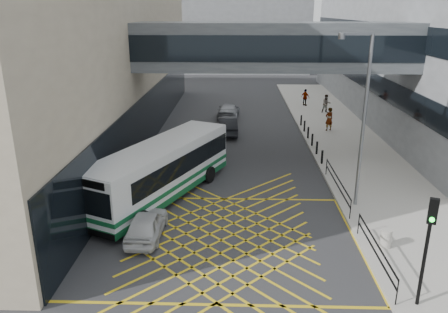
# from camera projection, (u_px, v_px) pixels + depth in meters

# --- Properties ---
(ground) EXTENTS (120.00, 120.00, 0.00)m
(ground) POSITION_uv_depth(u_px,v_px,m) (221.00, 240.00, 19.46)
(ground) COLOR #333335
(building_far) EXTENTS (28.00, 16.00, 18.00)m
(building_far) POSITION_uv_depth(u_px,v_px,m) (222.00, 14.00, 73.47)
(building_far) COLOR gray
(building_far) RESTS_ON ground
(skybridge) EXTENTS (20.00, 4.10, 3.00)m
(skybridge) POSITION_uv_depth(u_px,v_px,m) (274.00, 46.00, 28.34)
(skybridge) COLOR #4B5056
(skybridge) RESTS_ON ground
(pavement) EXTENTS (6.00, 54.00, 0.16)m
(pavement) POSITION_uv_depth(u_px,v_px,m) (346.00, 143.00, 33.38)
(pavement) COLOR #AEA9A0
(pavement) RESTS_ON ground
(box_junction) EXTENTS (12.00, 9.00, 0.01)m
(box_junction) POSITION_uv_depth(u_px,v_px,m) (221.00, 240.00, 19.46)
(box_junction) COLOR gold
(box_junction) RESTS_ON ground
(bus) EXTENTS (6.77, 10.88, 3.04)m
(bus) POSITION_uv_depth(u_px,v_px,m) (163.00, 169.00, 23.45)
(bus) COLOR silver
(bus) RESTS_ON ground
(car_white) EXTENTS (1.71, 3.98, 1.25)m
(car_white) POSITION_uv_depth(u_px,v_px,m) (147.00, 224.00, 19.58)
(car_white) COLOR silver
(car_white) RESTS_ON ground
(car_dark) EXTENTS (2.04, 4.68, 1.44)m
(car_dark) POSITION_uv_depth(u_px,v_px,m) (228.00, 126.00, 35.87)
(car_dark) COLOR black
(car_dark) RESTS_ON ground
(car_silver) EXTENTS (2.27, 4.77, 1.45)m
(car_silver) POSITION_uv_depth(u_px,v_px,m) (228.00, 110.00, 41.25)
(car_silver) COLOR #92949A
(car_silver) RESTS_ON ground
(traffic_light) EXTENTS (0.33, 0.48, 4.04)m
(traffic_light) POSITION_uv_depth(u_px,v_px,m) (428.00, 237.00, 14.07)
(traffic_light) COLOR black
(traffic_light) RESTS_ON pavement
(street_lamp) EXTENTS (1.88, 1.00, 8.63)m
(street_lamp) POSITION_uv_depth(u_px,v_px,m) (361.00, 112.00, 21.05)
(street_lamp) COLOR slate
(street_lamp) RESTS_ON pavement
(litter_bin) EXTENTS (0.47, 0.47, 0.81)m
(litter_bin) POSITION_uv_depth(u_px,v_px,m) (386.00, 238.00, 18.49)
(litter_bin) COLOR #ADA89E
(litter_bin) RESTS_ON pavement
(kerb_railings) EXTENTS (0.05, 12.54, 1.00)m
(kerb_railings) POSITION_uv_depth(u_px,v_px,m) (352.00, 207.00, 20.69)
(kerb_railings) COLOR black
(kerb_railings) RESTS_ON pavement
(bollards) EXTENTS (0.14, 10.14, 0.90)m
(bollards) POSITION_uv_depth(u_px,v_px,m) (310.00, 136.00, 33.29)
(bollards) COLOR black
(bollards) RESTS_ON pavement
(pedestrian_a) EXTENTS (0.92, 0.80, 1.93)m
(pedestrian_a) POSITION_uv_depth(u_px,v_px,m) (329.00, 119.00, 36.26)
(pedestrian_a) COLOR gray
(pedestrian_a) RESTS_ON pavement
(pedestrian_b) EXTENTS (0.92, 0.60, 1.77)m
(pedestrian_b) POSITION_uv_depth(u_px,v_px,m) (326.00, 104.00, 42.57)
(pedestrian_b) COLOR gray
(pedestrian_b) RESTS_ON pavement
(pedestrian_c) EXTENTS (1.09, 1.05, 1.73)m
(pedestrian_c) POSITION_uv_depth(u_px,v_px,m) (305.00, 97.00, 45.73)
(pedestrian_c) COLOR gray
(pedestrian_c) RESTS_ON pavement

